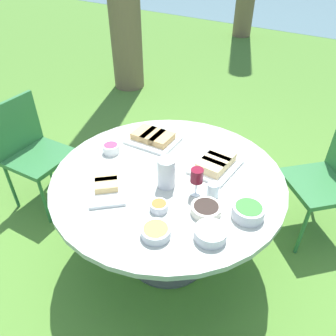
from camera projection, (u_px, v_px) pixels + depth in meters
ground_plane at (168, 252)px, 2.39m from camera, size 40.00×40.00×0.00m
dining_table at (168, 189)px, 2.02m from camera, size 1.39×1.39×0.71m
chair_near_left at (332, 175)px, 2.28m from camera, size 0.61×0.61×0.89m
chair_near_right at (30, 147)px, 2.56m from camera, size 0.46×0.47×0.89m
water_pitcher at (166, 173)px, 1.84m from camera, size 0.11×0.10×0.18m
wine_glass at (197, 177)px, 1.76m from camera, size 0.07×0.07×0.17m
platter_bread_main at (216, 163)px, 2.00m from camera, size 0.25×0.32×0.07m
platter_charcuterie at (153, 138)px, 2.25m from camera, size 0.35×0.28×0.06m
platter_sandwich_side at (107, 185)px, 1.86m from camera, size 0.35×0.35×0.06m
bowl_fries at (156, 231)px, 1.57m from camera, size 0.15×0.15×0.05m
bowl_salad at (248, 211)px, 1.67m from camera, size 0.17×0.17×0.07m
bowl_olives at (206, 209)px, 1.70m from camera, size 0.16×0.16×0.05m
bowl_dip_red at (111, 148)px, 2.14m from camera, size 0.11×0.11×0.06m
bowl_dip_cream at (211, 233)px, 1.56m from camera, size 0.16×0.16×0.06m
bowl_roasted_veg at (159, 206)px, 1.72m from camera, size 0.09×0.09×0.05m
cup_water_near at (213, 190)px, 1.79m from camera, size 0.06×0.06×0.09m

